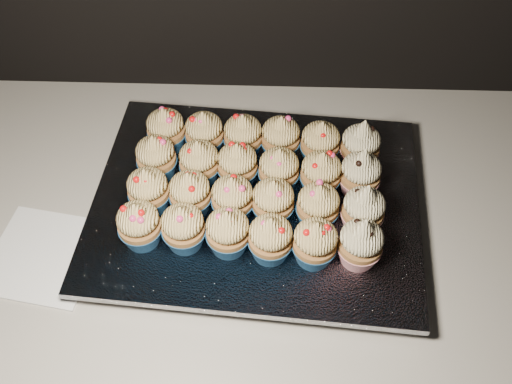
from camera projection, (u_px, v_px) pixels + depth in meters
cabinet at (193, 334)px, 1.28m from camera, size 2.40×0.60×0.86m
worktop at (169, 216)px, 0.93m from camera, size 2.44×0.64×0.04m
napkin at (44, 256)px, 0.85m from camera, size 0.18×0.18×0.00m
baking_tray at (256, 207)px, 0.90m from camera, size 0.49×0.39×0.02m
foil_lining at (256, 201)px, 0.89m from camera, size 0.53×0.43×0.01m
cupcake_0 at (139, 224)px, 0.80m from camera, size 0.06×0.06×0.08m
cupcake_1 at (183, 227)px, 0.80m from camera, size 0.06×0.06×0.08m
cupcake_2 at (228, 232)px, 0.80m from camera, size 0.06×0.06×0.08m
cupcake_3 at (270, 238)px, 0.79m from camera, size 0.06×0.06×0.08m
cupcake_4 at (315, 243)px, 0.78m from camera, size 0.06×0.06×0.08m
cupcake_5 at (361, 243)px, 0.78m from camera, size 0.06×0.06×0.10m
cupcake_6 at (148, 190)px, 0.84m from camera, size 0.06×0.06×0.08m
cupcake_7 at (190, 193)px, 0.84m from camera, size 0.06×0.06×0.08m
cupcake_8 at (232, 198)px, 0.83m from camera, size 0.06×0.06×0.08m
cupcake_9 at (273, 201)px, 0.83m from camera, size 0.06×0.06×0.08m
cupcake_10 at (318, 206)px, 0.82m from camera, size 0.06×0.06×0.08m
cupcake_11 at (363, 209)px, 0.82m from camera, size 0.06×0.06×0.10m
cupcake_12 at (156, 157)px, 0.88m from camera, size 0.06×0.06×0.08m
cupcake_13 at (199, 162)px, 0.88m from camera, size 0.06×0.06×0.08m
cupcake_14 at (237, 165)px, 0.87m from camera, size 0.06×0.06×0.08m
cupcake_15 at (279, 170)px, 0.87m from camera, size 0.06×0.06×0.08m
cupcake_16 at (321, 173)px, 0.86m from camera, size 0.06×0.06×0.08m
cupcake_17 at (360, 173)px, 0.86m from camera, size 0.06×0.06×0.10m
cupcake_18 at (166, 130)px, 0.92m from camera, size 0.06×0.06×0.08m
cupcake_19 at (204, 133)px, 0.92m from camera, size 0.06×0.06×0.08m
cupcake_20 at (243, 136)px, 0.91m from camera, size 0.06×0.06×0.08m
cupcake_21 at (281, 138)px, 0.91m from camera, size 0.06×0.06×0.08m
cupcake_22 at (320, 143)px, 0.90m from camera, size 0.06×0.06×0.08m
cupcake_23 at (360, 145)px, 0.90m from camera, size 0.06×0.06×0.10m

